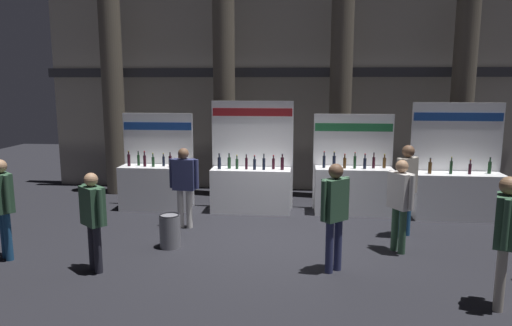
{
  "coord_description": "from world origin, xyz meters",
  "views": [
    {
      "loc": [
        0.47,
        -8.42,
        2.92
      ],
      "look_at": [
        -0.39,
        0.66,
        1.35
      ],
      "focal_mm": 32.76,
      "sensor_mm": 36.0,
      "label": 1
    }
  ],
  "objects": [
    {
      "name": "visitor_5",
      "position": [
        2.5,
        0.46,
        1.05
      ],
      "size": [
        0.44,
        0.4,
        1.77
      ],
      "rotation": [
        0.0,
        0.0,
        3.84
      ],
      "color": "navy",
      "rests_on": "ground_plane"
    },
    {
      "name": "visitor_3",
      "position": [
        -2.68,
        -1.75,
        0.94
      ],
      "size": [
        0.47,
        0.45,
        1.57
      ],
      "rotation": [
        0.0,
        0.0,
        2.44
      ],
      "color": "#23232D",
      "rests_on": "ground_plane"
    },
    {
      "name": "visitor_4",
      "position": [
        3.1,
        -2.43,
        1.07
      ],
      "size": [
        0.39,
        0.54,
        1.77
      ],
      "rotation": [
        0.0,
        0.0,
        4.32
      ],
      "color": "#ADA393",
      "rests_on": "ground_plane"
    },
    {
      "name": "ground_plane",
      "position": [
        0.0,
        0.0,
        0.0
      ],
      "size": [
        25.66,
        25.66,
        0.0
      ],
      "primitive_type": "plane",
      "color": "black"
    },
    {
      "name": "visitor_1",
      "position": [
        1.03,
        -1.4,
        1.02
      ],
      "size": [
        0.45,
        0.43,
        1.72
      ],
      "rotation": [
        0.0,
        0.0,
        3.88
      ],
      "color": "navy",
      "rests_on": "ground_plane"
    },
    {
      "name": "trash_bin",
      "position": [
        -1.82,
        -0.58,
        0.31
      ],
      "size": [
        0.37,
        0.37,
        0.61
      ],
      "color": "slate",
      "rests_on": "ground_plane"
    },
    {
      "name": "exhibitor_booth_3",
      "position": [
        3.89,
        1.82,
        0.62
      ],
      "size": [
        1.94,
        0.66,
        2.5
      ],
      "color": "white",
      "rests_on": "ground_plane"
    },
    {
      "name": "visitor_2",
      "position": [
        -1.83,
        0.59,
        0.98
      ],
      "size": [
        0.61,
        0.25,
        1.64
      ],
      "rotation": [
        0.0,
        0.0,
        6.21
      ],
      "color": "silver",
      "rests_on": "ground_plane"
    },
    {
      "name": "exhibitor_booth_0",
      "position": [
        -2.86,
        1.96,
        0.6
      ],
      "size": [
        1.67,
        0.66,
        2.22
      ],
      "color": "white",
      "rests_on": "ground_plane"
    },
    {
      "name": "exhibitor_booth_1",
      "position": [
        -0.62,
        1.95,
        0.62
      ],
      "size": [
        1.88,
        0.66,
        2.51
      ],
      "color": "white",
      "rests_on": "ground_plane"
    },
    {
      "name": "visitor_6",
      "position": [
        2.21,
        -0.43,
        0.98
      ],
      "size": [
        0.42,
        0.52,
        1.63
      ],
      "rotation": [
        0.0,
        0.0,
        5.24
      ],
      "color": "#33563D",
      "rests_on": "ground_plane"
    },
    {
      "name": "visitor_7",
      "position": [
        -4.38,
        -1.39,
        1.02
      ],
      "size": [
        0.45,
        0.43,
        1.7
      ],
      "rotation": [
        0.0,
        0.0,
        5.6
      ],
      "color": "navy",
      "rests_on": "ground_plane"
    },
    {
      "name": "exhibitor_booth_2",
      "position": [
        1.69,
        2.02,
        0.6
      ],
      "size": [
        1.79,
        0.66,
        2.22
      ],
      "color": "white",
      "rests_on": "ground_plane"
    },
    {
      "name": "hall_colonnade",
      "position": [
        0.0,
        4.16,
        2.82
      ],
      "size": [
        12.83,
        1.31,
        5.79
      ],
      "color": "gray",
      "rests_on": "ground_plane"
    }
  ]
}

